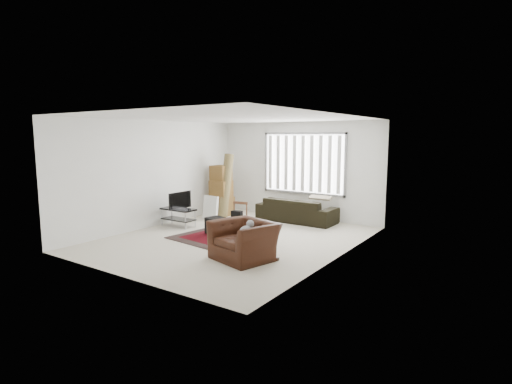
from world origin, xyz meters
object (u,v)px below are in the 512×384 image
sofa (297,206)px  side_chair (237,216)px  armchair (244,238)px  tv_stand (178,213)px  moving_boxes (221,192)px

sofa → side_chair: bearing=76.7°
armchair → tv_stand: bearing=172.0°
tv_stand → sofa: (2.23, 2.24, 0.08)m
moving_boxes → side_chair: bearing=-41.7°
tv_stand → moving_boxes: moving_boxes is taller
moving_boxes → sofa: moving_boxes is taller
moving_boxes → tv_stand: bearing=-89.1°
moving_boxes → sofa: 2.31m
tv_stand → moving_boxes: size_ratio=0.64×
tv_stand → side_chair: 1.74m
sofa → armchair: 3.63m
sofa → side_chair: sofa is taller
side_chair → armchair: bearing=-57.7°
armchair → moving_boxes: bearing=150.0°
side_chair → tv_stand: bearing=179.3°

